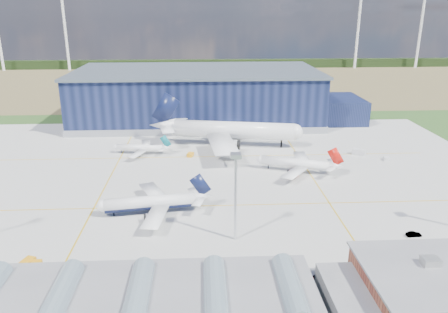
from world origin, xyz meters
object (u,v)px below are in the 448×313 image
airliner_navy (150,196)px  airliner_widebody (233,121)px  airliner_regional (140,144)px  car_a (319,277)px  gse_tug_b (28,262)px  hangar (203,98)px  gse_tug_c (190,155)px  light_mast_center (236,183)px  gse_van_b (359,152)px  gse_tug_a (35,267)px  gse_van_a (242,271)px  gse_cart_a (387,159)px  car_b (414,234)px  airliner_red (296,158)px

airliner_navy → airliner_widebody: bearing=-121.8°
airliner_regional → car_a: bearing=127.7°
airliner_widebody → gse_tug_b: 103.46m
hangar → gse_tug_c: size_ratio=43.83×
gse_tug_c → light_mast_center: bearing=-62.7°
gse_tug_b → gse_van_b: gse_van_b is taller
gse_tug_a → gse_van_a: 46.37m
hangar → gse_cart_a: size_ratio=46.94×
gse_tug_a → hangar: bearing=69.4°
car_a → car_b: 33.75m
hangar → airliner_regional: (-25.63, -54.80, -7.68)m
airliner_regional → gse_tug_c: bearing=176.1°
hangar → gse_van_b: (61.76, -60.60, -10.46)m
gse_tug_a → car_a: bearing=-10.9°
light_mast_center → airliner_widebody: bearing=86.3°
gse_van_a → car_a: gse_van_a is taller
airliner_navy → gse_van_a: size_ratio=5.61×
car_a → car_b: (29.18, 16.97, 0.11)m
airliner_navy → gse_tug_c: size_ratio=9.95×
gse_tug_b → car_a: (64.93, -8.80, -0.18)m
gse_van_b → car_a: gse_van_b is taller
hangar → gse_van_a: 141.38m
light_mast_center → airliner_widebody: (5.12, 78.93, -4.78)m
gse_tug_b → gse_cart_a: gse_tug_b is taller
gse_tug_a → car_a: (62.54, -6.80, -0.24)m
airliner_navy → gse_cart_a: size_ratio=10.65×
gse_van_b → hangar: bearing=80.6°
gse_van_b → airliner_red: bearing=155.7°
airliner_navy → gse_tug_b: bearing=37.4°
gse_tug_a → airliner_navy: bearing=45.4°
gse_cart_a → airliner_navy: bearing=-139.6°
airliner_widebody → gse_tug_b: airliner_widebody is taller
hangar → car_a: size_ratio=45.51×
gse_tug_c → gse_tug_a: bearing=-96.9°
gse_van_a → gse_van_b: gse_van_a is taller
gse_tug_c → airliner_widebody: bearing=53.3°
hangar → gse_tug_c: 60.40m
airliner_red → gse_van_b: 34.49m
gse_cart_a → gse_tug_b: bearing=-134.3°
gse_cart_a → car_b: gse_cart_a is taller
gse_tug_c → airliner_navy: bearing=-85.3°
airliner_red → gse_van_a: size_ratio=5.31×
airliner_regional → airliner_red: bearing=166.4°
light_mast_center → airliner_widebody: 79.24m
light_mast_center → gse_van_b: bearing=49.6°
gse_tug_b → light_mast_center: bearing=30.1°
gse_tug_a → light_mast_center: bearing=9.0°
light_mast_center → airliner_regional: 78.16m
hangar → gse_van_a: size_ratio=24.70×
light_mast_center → car_b: size_ratio=5.84×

